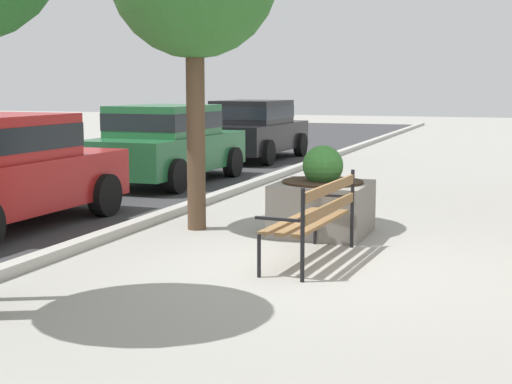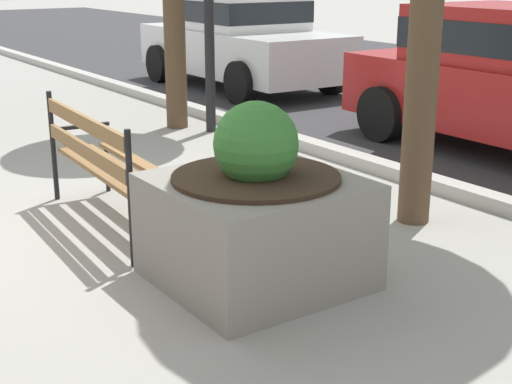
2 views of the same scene
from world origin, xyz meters
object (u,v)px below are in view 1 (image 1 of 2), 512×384
park_bench (316,214)px  parked_car_green (167,141)px  parked_car_black (254,128)px  concrete_planter (322,202)px

park_bench → parked_car_green: parked_car_green is taller
parked_car_green → parked_car_black: (5.03, 0.00, 0.00)m
park_bench → parked_car_green: (5.53, 4.63, 0.30)m
concrete_planter → parked_car_black: 10.00m
concrete_planter → parked_car_green: size_ratio=0.29×
concrete_planter → parked_car_green: parked_car_green is taller
parked_car_green → parked_car_black: same height
parked_car_green → concrete_planter: bearing=-132.9°
park_bench → parked_car_black: bearing=23.7°
concrete_planter → park_bench: bearing=-167.6°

